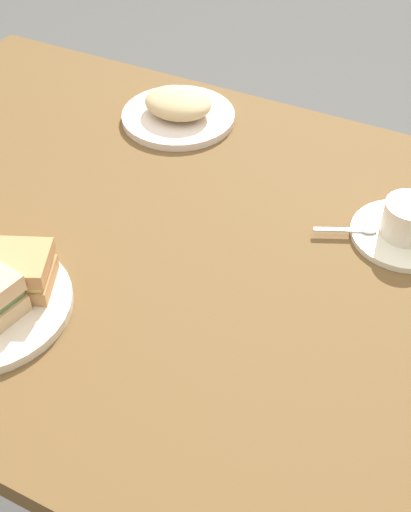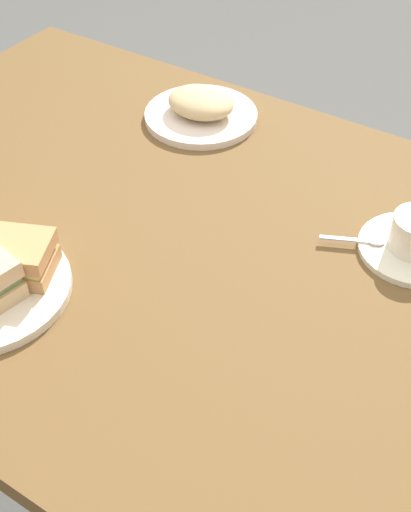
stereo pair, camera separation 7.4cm
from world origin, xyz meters
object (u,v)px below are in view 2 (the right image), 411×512
Objects in this scene: dining_table at (132,254)px; side_plate at (201,116)px; sandwich_back at (10,256)px; spoon at (364,241)px.

dining_table is 0.32m from side_plate.
dining_table is at bearing -102.93° from sandwich_back.
side_plate is at bearing -79.61° from dining_table.
sandwich_back is 0.52m from spoon.
spoon is (-0.40, -0.33, -0.03)m from sandwich_back.
spoon is at bearing 157.14° from side_plate.
spoon reaches higher than dining_table.
sandwich_back reaches higher than dining_table.
sandwich_back is 0.66× the size of side_plate.
side_plate is (0.05, -0.30, 0.10)m from dining_table.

